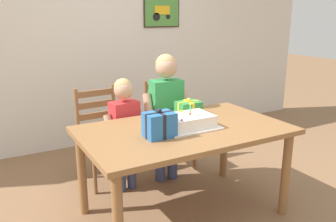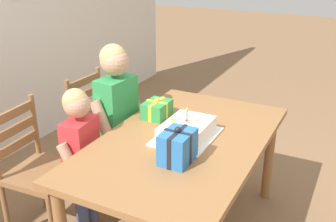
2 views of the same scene
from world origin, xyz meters
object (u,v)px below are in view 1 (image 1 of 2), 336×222
at_px(child_younger, 125,124).
at_px(chair_left, 103,135).
at_px(chair_right, 168,124).
at_px(child_older, 166,106).
at_px(gift_box_beside_cake, 159,125).
at_px(gift_box_red_large, 188,108).
at_px(dining_table, 184,139).
at_px(birthday_cake, 189,122).

bearing_deg(child_younger, chair_left, 110.92).
height_order(chair_right, child_older, child_older).
height_order(gift_box_beside_cake, child_older, child_older).
relative_size(gift_box_red_large, chair_left, 0.23).
distance_m(dining_table, gift_box_red_large, 0.42).
bearing_deg(child_older, child_younger, 179.94).
relative_size(gift_box_beside_cake, child_younger, 0.21).
bearing_deg(chair_right, gift_box_red_large, -102.13).
bearing_deg(child_older, gift_box_beside_cake, -122.18).
distance_m(dining_table, birthday_cake, 0.14).
distance_m(gift_box_red_large, chair_right, 0.69).
bearing_deg(chair_left, dining_table, -68.13).
bearing_deg(birthday_cake, child_older, 77.02).
relative_size(birthday_cake, gift_box_beside_cake, 2.02).
relative_size(chair_right, child_older, 0.74).
bearing_deg(chair_right, gift_box_beside_cake, -122.15).
height_order(dining_table, gift_box_beside_cake, gift_box_beside_cake).
height_order(birthday_cake, gift_box_beside_cake, gift_box_beside_cake).
relative_size(dining_table, child_younger, 1.51).
relative_size(gift_box_beside_cake, child_older, 0.18).
height_order(dining_table, chair_right, chair_right).
bearing_deg(chair_right, dining_table, -111.75).
relative_size(birthday_cake, chair_left, 0.48).
bearing_deg(child_older, gift_box_red_large, -78.89).
relative_size(birthday_cake, chair_right, 0.48).
height_order(gift_box_beside_cake, chair_right, gift_box_beside_cake).
height_order(birthday_cake, child_younger, child_younger).
distance_m(birthday_cake, chair_right, 1.03).
bearing_deg(gift_box_red_large, gift_box_beside_cake, -141.16).
height_order(child_older, child_younger, child_older).
bearing_deg(birthday_cake, gift_box_red_large, 57.99).
distance_m(gift_box_beside_cake, child_older, 0.83).
xyz_separation_m(dining_table, child_older, (0.18, 0.61, 0.10)).
height_order(gift_box_beside_cake, chair_left, gift_box_beside_cake).
bearing_deg(gift_box_red_large, chair_left, 135.16).
distance_m(chair_left, chair_right, 0.73).
xyz_separation_m(chair_right, child_older, (-0.19, -0.30, 0.29)).
distance_m(gift_box_red_large, gift_box_beside_cake, 0.64).
relative_size(dining_table, chair_left, 1.73).
xyz_separation_m(birthday_cake, child_younger, (-0.28, 0.62, -0.15)).
xyz_separation_m(gift_box_beside_cake, chair_right, (0.63, 0.99, -0.37)).
bearing_deg(child_older, birthday_cake, -102.98).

